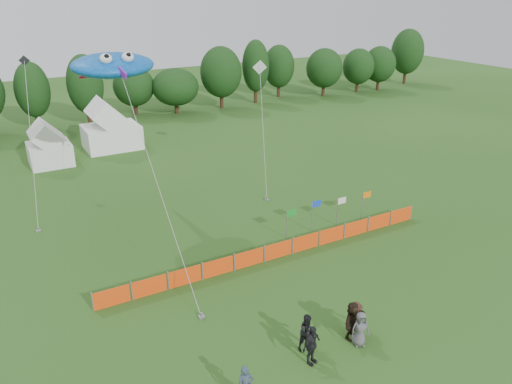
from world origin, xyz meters
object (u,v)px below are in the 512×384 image
stingray_kite (112,65)px  spectator_c (355,318)px  tent_left (49,147)px  barrier_fence (278,250)px  spectator_b (308,332)px  spectator_d (311,345)px  tent_right (111,129)px  spectator_e (360,329)px  spectator_f (352,320)px

stingray_kite → spectator_c: bearing=-73.3°
tent_left → barrier_fence: (9.27, -24.54, -1.14)m
spectator_b → spectator_d: size_ratio=0.95×
stingray_kite → tent_right: bearing=79.3°
spectator_b → stingray_kite: size_ratio=0.09×
tent_right → spectator_d: (-0.43, -35.21, -0.97)m
spectator_e → spectator_d: bearing=-163.2°
spectator_e → stingray_kite: stingray_kite is taller
tent_left → spectator_c: tent_left is taller
spectator_d → spectator_e: spectator_d is taller
spectator_c → tent_right: bearing=92.4°
stingray_kite → spectator_d: bearing=-82.4°
tent_left → tent_right: bearing=19.7°
tent_right → spectator_c: bearing=-85.7°
barrier_fence → spectator_e: size_ratio=12.63×
spectator_f → stingray_kite: size_ratio=0.09×
tent_left → spectator_c: size_ratio=2.22×
tent_right → stingray_kite: size_ratio=0.26×
tent_right → spectator_b: size_ratio=2.98×
spectator_f → stingray_kite: (-5.22, 18.83, 9.54)m
spectator_e → spectator_f: bearing=106.8°
barrier_fence → spectator_e: (-0.89, -8.55, 0.37)m
spectator_e → spectator_b: bearing=175.7°
tent_right → barrier_fence: bearing=-83.4°
tent_left → spectator_d: bearing=-80.1°
spectator_b → stingray_kite: 21.02m
tent_right → spectator_c: 34.61m
tent_right → spectator_b: bearing=-90.0°
spectator_d → tent_right: bearing=72.1°
spectator_c → spectator_f: size_ratio=0.88×
spectator_c → spectator_e: (-0.38, -0.81, 0.04)m
tent_right → spectator_f: tent_right is taller
tent_right → spectator_f: (2.22, -34.70, -0.97)m
spectator_e → spectator_f: spectator_f is taller
tent_right → spectator_b: (-0.03, -34.35, -1.01)m
tent_left → spectator_e: bearing=-75.8°
barrier_fence → spectator_c: bearing=-93.8°
barrier_fence → spectator_b: 8.22m
spectator_d → stingray_kite: (-2.57, 19.33, 9.53)m
barrier_fence → spectator_d: 9.16m
spectator_c → stingray_kite: 21.70m
spectator_d → spectator_f: (2.65, 0.50, -0.00)m
spectator_c → spectator_b: bearing=174.9°
tent_right → barrier_fence: tent_right is taller
spectator_d → spectator_f: spectator_d is taller
barrier_fence → spectator_d: spectator_d is taller
tent_left → stingray_kite: (3.19, -13.66, 8.84)m
tent_left → stingray_kite: size_ratio=0.18×
barrier_fence → spectator_c: 7.76m
spectator_d → spectator_c: bearing=-3.9°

